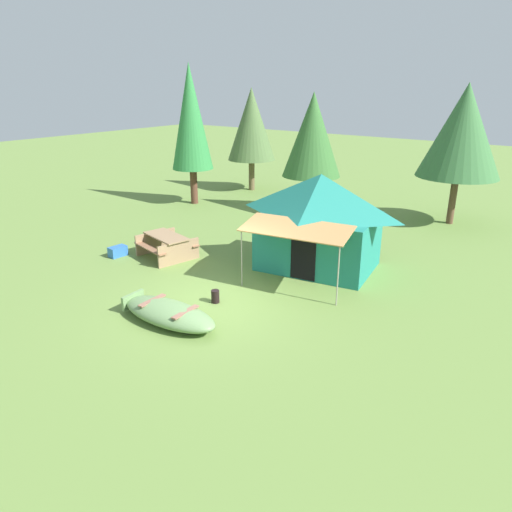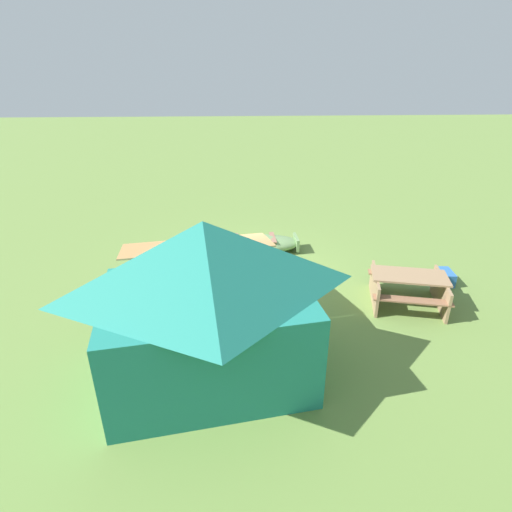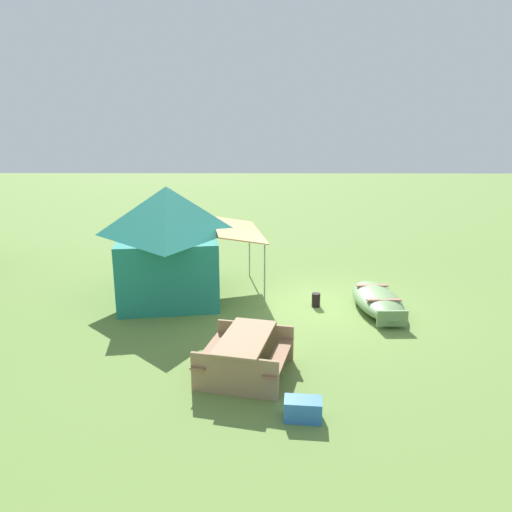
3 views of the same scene
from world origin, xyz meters
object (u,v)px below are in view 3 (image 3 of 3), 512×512
beached_rowboat (377,300)px  canvas_cabin_tent (169,240)px  fuel_can (316,300)px  picnic_table (245,351)px  cooler_box (303,409)px

beached_rowboat → canvas_cabin_tent: size_ratio=0.66×
beached_rowboat → canvas_cabin_tent: bearing=78.5°
canvas_cabin_tent → fuel_can: size_ratio=12.21×
beached_rowboat → picnic_table: 4.61m
picnic_table → fuel_can: size_ratio=5.68×
canvas_cabin_tent → picnic_table: (-4.44, -2.16, -1.05)m
canvas_cabin_tent → picnic_table: canvas_cabin_tent is taller
beached_rowboat → cooler_box: size_ratio=4.81×
beached_rowboat → fuel_can: bearing=82.8°
beached_rowboat → cooler_box: beached_rowboat is taller
cooler_box → canvas_cabin_tent: bearing=27.9°
cooler_box → fuel_can: (4.93, -0.74, 0.01)m
canvas_cabin_tent → cooler_box: canvas_cabin_tent is taller
fuel_can → cooler_box: bearing=171.4°
canvas_cabin_tent → beached_rowboat: bearing=-101.5°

